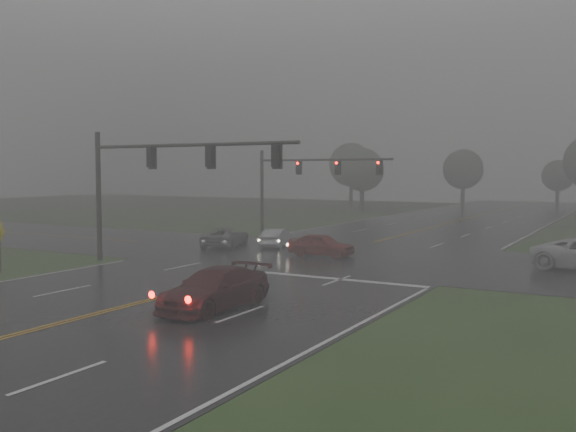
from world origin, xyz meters
The scene contains 15 objects.
ground centered at (0.00, 0.00, 0.00)m, with size 180.00×180.00×0.00m, color #2B451D.
main_road centered at (0.00, 20.00, 0.00)m, with size 18.00×160.00×0.02m, color black.
cross_street centered at (0.00, 22.00, 0.00)m, with size 120.00×14.00×0.02m, color black.
stop_bar centered at (4.50, 14.40, 0.00)m, with size 8.50×0.50×0.01m, color silver.
sedan_maroon centered at (3.18, 6.26, 0.00)m, with size 2.08×5.13×1.49m, color #3F0B10.
sedan_red centered at (0.06, 21.35, 0.00)m, with size 1.61×4.00×1.36m, color maroon.
sedan_silver centered at (-4.63, 24.10, 0.00)m, with size 1.30×3.74×1.23m, color #B4B7BC.
car_grey centered at (-7.67, 22.48, 0.00)m, with size 2.15×4.67×1.30m, color slate.
signal_gantry_near centered at (-6.19, 13.66, 5.11)m, with size 13.07×0.32×7.27m.
signal_gantry_far centered at (-6.78, 31.24, 4.71)m, with size 11.23×0.34×6.74m.
sign_diamond_west centered at (-11.07, 7.89, 1.79)m, with size 1.09×0.28×2.65m.
tree_nw_a centered at (-14.34, 61.76, 5.23)m, with size 5.42×5.42×7.96m.
tree_n_mid centered at (-5.53, 76.56, 5.33)m, with size 5.53×5.53×8.12m.
tree_nw_b centered at (-19.67, 70.48, 5.97)m, with size 6.18×6.18×9.08m.
tree_n_far centered at (5.31, 88.25, 4.41)m, with size 4.57×4.57×6.72m.
Camera 1 is at (16.94, -12.67, 5.07)m, focal length 40.00 mm.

